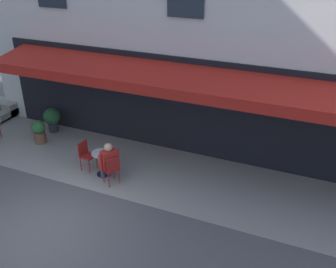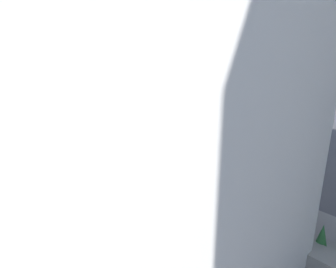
{
  "view_description": "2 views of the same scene",
  "coord_description": "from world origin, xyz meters",
  "px_view_note": "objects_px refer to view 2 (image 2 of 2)",
  "views": [
    {
      "loc": [
        -5.65,
        5.48,
        6.3
      ],
      "look_at": [
        -1.69,
        -3.66,
        1.24
      ],
      "focal_mm": 40.66,
      "sensor_mm": 36.0,
      "label": 1
    },
    {
      "loc": [
        8.48,
        -12.16,
        5.81
      ],
      "look_at": [
        -2.7,
        -2.37,
        1.23
      ],
      "focal_mm": 32.13,
      "sensor_mm": 36.0,
      "label": 2
    }
  ],
  "objects_px": {
    "cafe_chair_red_by_window": "(212,167)",
    "potted_plant_entrance_left": "(238,205)",
    "seated_companion_in_red": "(200,156)",
    "potted_plant_under_sign": "(321,243)",
    "seated_patron_in_black": "(99,119)",
    "parked_car_silver": "(188,112)",
    "cafe_table_near_entrance": "(94,122)",
    "cafe_table_mid_terrace": "(305,203)",
    "cafe_chair_red_under_awning": "(199,158)",
    "cafe_chair_red_corner_right": "(307,194)",
    "potted_plant_by_steps": "(249,196)",
    "cafe_chair_red_back_row": "(102,120)",
    "cafe_table_streetside": "(202,164)",
    "cafe_chair_red_facing_street": "(301,210)",
    "cafe_chair_red_kerbside": "(85,123)"
  },
  "relations": [
    {
      "from": "potted_plant_entrance_left",
      "to": "cafe_table_mid_terrace",
      "type": "bearing_deg",
      "value": 52.9
    },
    {
      "from": "cafe_chair_red_by_window",
      "to": "potted_plant_entrance_left",
      "type": "height_order",
      "value": "cafe_chair_red_by_window"
    },
    {
      "from": "seated_patron_in_black",
      "to": "parked_car_silver",
      "type": "relative_size",
      "value": 0.3
    },
    {
      "from": "cafe_chair_red_back_row",
      "to": "potted_plant_by_steps",
      "type": "height_order",
      "value": "cafe_chair_red_back_row"
    },
    {
      "from": "cafe_table_near_entrance",
      "to": "cafe_table_streetside",
      "type": "distance_m",
      "value": 9.94
    },
    {
      "from": "seated_companion_in_red",
      "to": "potted_plant_under_sign",
      "type": "relative_size",
      "value": 1.12
    },
    {
      "from": "potted_plant_entrance_left",
      "to": "parked_car_silver",
      "type": "relative_size",
      "value": 0.21
    },
    {
      "from": "cafe_table_near_entrance",
      "to": "parked_car_silver",
      "type": "bearing_deg",
      "value": 67.61
    },
    {
      "from": "cafe_chair_red_corner_right",
      "to": "cafe_chair_red_under_awning",
      "type": "xyz_separation_m",
      "value": [
        -5.01,
        -0.36,
        0.0
      ]
    },
    {
      "from": "cafe_table_near_entrance",
      "to": "cafe_chair_red_by_window",
      "type": "height_order",
      "value": "cafe_chair_red_by_window"
    },
    {
      "from": "cafe_table_mid_terrace",
      "to": "cafe_table_streetside",
      "type": "relative_size",
      "value": 1.0
    },
    {
      "from": "cafe_table_near_entrance",
      "to": "cafe_chair_red_kerbside",
      "type": "relative_size",
      "value": 0.82
    },
    {
      "from": "cafe_table_mid_terrace",
      "to": "cafe_chair_red_facing_street",
      "type": "distance_m",
      "value": 0.63
    },
    {
      "from": "cafe_chair_red_by_window",
      "to": "cafe_table_streetside",
      "type": "bearing_deg",
      "value": 173.02
    },
    {
      "from": "cafe_chair_red_facing_street",
      "to": "cafe_chair_red_under_awning",
      "type": "bearing_deg",
      "value": 171.02
    },
    {
      "from": "seated_patron_in_black",
      "to": "parked_car_silver",
      "type": "bearing_deg",
      "value": 66.7
    },
    {
      "from": "cafe_chair_red_kerbside",
      "to": "cafe_chair_red_facing_street",
      "type": "height_order",
      "value": "same"
    },
    {
      "from": "cafe_table_streetside",
      "to": "parked_car_silver",
      "type": "bearing_deg",
      "value": 138.95
    },
    {
      "from": "cafe_chair_red_corner_right",
      "to": "potted_plant_under_sign",
      "type": "height_order",
      "value": "potted_plant_under_sign"
    },
    {
      "from": "cafe_chair_red_facing_street",
      "to": "cafe_chair_red_under_awning",
      "type": "xyz_separation_m",
      "value": [
        -5.38,
        0.85,
        0.0
      ]
    },
    {
      "from": "cafe_table_near_entrance",
      "to": "potted_plant_entrance_left",
      "type": "xyz_separation_m",
      "value": [
        13.2,
        -1.61,
        0.04
      ]
    },
    {
      "from": "cafe_chair_red_under_awning",
      "to": "potted_plant_by_steps",
      "type": "distance_m",
      "value": 3.84
    },
    {
      "from": "seated_patron_in_black",
      "to": "seated_companion_in_red",
      "type": "relative_size",
      "value": 1.01
    },
    {
      "from": "cafe_table_near_entrance",
      "to": "seated_companion_in_red",
      "type": "xyz_separation_m",
      "value": [
        9.58,
        0.4,
        0.2
      ]
    },
    {
      "from": "potted_plant_under_sign",
      "to": "potted_plant_by_steps",
      "type": "bearing_deg",
      "value": 162.23
    },
    {
      "from": "seated_patron_in_black",
      "to": "potted_plant_under_sign",
      "type": "relative_size",
      "value": 1.14
    },
    {
      "from": "cafe_chair_red_under_awning",
      "to": "seated_companion_in_red",
      "type": "distance_m",
      "value": 0.26
    },
    {
      "from": "seated_patron_in_black",
      "to": "seated_companion_in_red",
      "type": "distance_m",
      "value": 9.52
    },
    {
      "from": "cafe_table_near_entrance",
      "to": "potted_plant_entrance_left",
      "type": "distance_m",
      "value": 13.3
    },
    {
      "from": "cafe_chair_red_under_awning",
      "to": "potted_plant_under_sign",
      "type": "distance_m",
      "value": 6.88
    },
    {
      "from": "cafe_chair_red_kerbside",
      "to": "parked_car_silver",
      "type": "xyz_separation_m",
      "value": [
        2.72,
        7.13,
        0.16
      ]
    },
    {
      "from": "cafe_chair_red_corner_right",
      "to": "potted_plant_under_sign",
      "type": "xyz_separation_m",
      "value": [
        1.54,
        -2.49,
        0.01
      ]
    },
    {
      "from": "cafe_chair_red_by_window",
      "to": "potted_plant_under_sign",
      "type": "distance_m",
      "value": 5.65
    },
    {
      "from": "cafe_chair_red_under_awning",
      "to": "cafe_chair_red_by_window",
      "type": "height_order",
      "value": "same"
    },
    {
      "from": "cafe_chair_red_facing_street",
      "to": "potted_plant_by_steps",
      "type": "bearing_deg",
      "value": -168.43
    },
    {
      "from": "potted_plant_under_sign",
      "to": "potted_plant_entrance_left",
      "type": "height_order",
      "value": "potted_plant_under_sign"
    },
    {
      "from": "cafe_chair_red_corner_right",
      "to": "potted_plant_entrance_left",
      "type": "relative_size",
      "value": 1.01
    },
    {
      "from": "cafe_chair_red_kerbside",
      "to": "potted_plant_by_steps",
      "type": "distance_m",
      "value": 13.08
    },
    {
      "from": "cafe_chair_red_back_row",
      "to": "cafe_chair_red_corner_right",
      "type": "relative_size",
      "value": 1.0
    },
    {
      "from": "potted_plant_under_sign",
      "to": "potted_plant_entrance_left",
      "type": "distance_m",
      "value": 2.74
    },
    {
      "from": "cafe_table_mid_terrace",
      "to": "cafe_chair_red_by_window",
      "type": "height_order",
      "value": "cafe_chair_red_by_window"
    },
    {
      "from": "cafe_table_streetside",
      "to": "seated_patron_in_black",
      "type": "height_order",
      "value": "seated_patron_in_black"
    },
    {
      "from": "potted_plant_under_sign",
      "to": "cafe_chair_red_under_awning",
      "type": "bearing_deg",
      "value": 161.94
    },
    {
      "from": "cafe_chair_red_facing_street",
      "to": "cafe_table_streetside",
      "type": "xyz_separation_m",
      "value": [
        -4.84,
        0.52,
        -0.06
      ]
    },
    {
      "from": "cafe_table_streetside",
      "to": "parked_car_silver",
      "type": "xyz_separation_m",
      "value": [
        -7.26,
        6.32,
        0.22
      ]
    },
    {
      "from": "cafe_chair_red_under_awning",
      "to": "potted_plant_by_steps",
      "type": "xyz_separation_m",
      "value": [
        3.64,
        -1.2,
        -0.11
      ]
    },
    {
      "from": "potted_plant_by_steps",
      "to": "parked_car_silver",
      "type": "xyz_separation_m",
      "value": [
        -10.36,
        7.2,
        0.27
      ]
    },
    {
      "from": "cafe_chair_red_under_awning",
      "to": "potted_plant_entrance_left",
      "type": "height_order",
      "value": "cafe_chair_red_under_awning"
    },
    {
      "from": "seated_companion_in_red",
      "to": "parked_car_silver",
      "type": "bearing_deg",
      "value": 138.51
    },
    {
      "from": "cafe_chair_red_facing_street",
      "to": "cafe_chair_red_by_window",
      "type": "height_order",
      "value": "same"
    }
  ]
}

